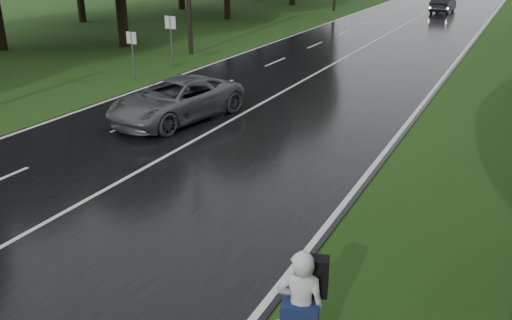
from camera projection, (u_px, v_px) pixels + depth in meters
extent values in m
plane|color=#204113|center=(5.00, 247.00, 11.28)|extent=(160.00, 160.00, 0.00)
cube|color=black|center=(327.00, 68.00, 27.80)|extent=(12.00, 140.00, 0.04)
cube|color=silver|center=(327.00, 67.00, 27.79)|extent=(0.12, 140.00, 0.01)
imported|color=#515557|center=(176.00, 100.00, 19.17)|extent=(3.41, 5.70, 1.48)
imported|color=black|center=(443.00, 4.00, 50.45)|extent=(1.81, 4.80, 1.57)
imported|color=silver|center=(300.00, 309.00, 7.81)|extent=(0.82, 0.65, 1.96)
cube|color=black|center=(313.00, 276.00, 7.84)|extent=(0.49, 0.35, 0.63)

